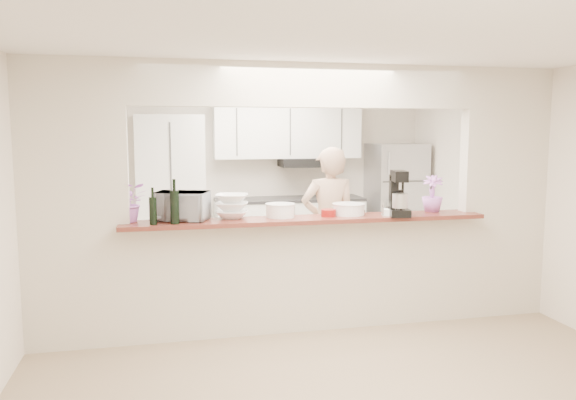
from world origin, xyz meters
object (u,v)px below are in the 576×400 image
object	(u,v)px
toaster_oven	(182,206)
person	(329,226)
stand_mixer	(398,196)
refrigerator	(395,202)

from	to	relation	value
toaster_oven	person	size ratio (longest dim) A/B	0.27
stand_mixer	person	world-z (taller)	person
refrigerator	stand_mixer	size ratio (longest dim) A/B	3.95
person	refrigerator	bearing A→B (deg)	-129.35
refrigerator	toaster_oven	world-z (taller)	refrigerator
toaster_oven	person	xyz separation A→B (m)	(1.61, 0.75, -0.36)
toaster_oven	stand_mixer	world-z (taller)	stand_mixer
toaster_oven	refrigerator	bearing A→B (deg)	58.12
toaster_oven	stand_mixer	bearing A→B (deg)	13.73
stand_mixer	person	xyz separation A→B (m)	(-0.39, 0.94, -0.43)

